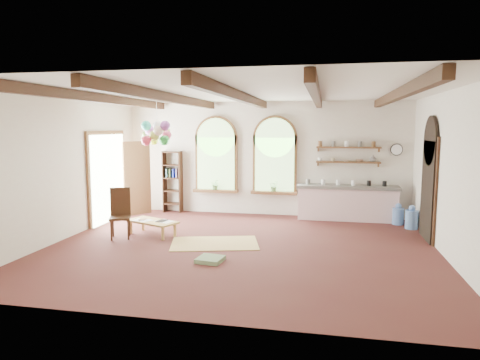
% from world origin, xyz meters
% --- Properties ---
extents(floor, '(8.00, 8.00, 0.00)m').
position_xyz_m(floor, '(0.00, 0.00, 0.00)').
color(floor, '#512621').
rests_on(floor, ground).
extents(ceiling_beams, '(6.20, 6.80, 0.18)m').
position_xyz_m(ceiling_beams, '(0.00, 0.00, 3.10)').
color(ceiling_beams, '#3E2213').
rests_on(ceiling_beams, ceiling).
extents(window_left, '(1.30, 0.28, 2.20)m').
position_xyz_m(window_left, '(-1.40, 3.43, 1.63)').
color(window_left, brown).
rests_on(window_left, floor).
extents(window_right, '(1.30, 0.28, 2.20)m').
position_xyz_m(window_right, '(0.30, 3.43, 1.63)').
color(window_right, brown).
rests_on(window_right, floor).
extents(left_doorway, '(0.10, 1.90, 2.50)m').
position_xyz_m(left_doorway, '(-3.95, 1.80, 1.15)').
color(left_doorway, brown).
rests_on(left_doorway, floor).
extents(right_doorway, '(0.10, 1.30, 2.40)m').
position_xyz_m(right_doorway, '(3.95, 1.50, 1.10)').
color(right_doorway, black).
rests_on(right_doorway, floor).
extents(kitchen_counter, '(2.68, 0.62, 0.94)m').
position_xyz_m(kitchen_counter, '(2.30, 3.20, 0.48)').
color(kitchen_counter, beige).
rests_on(kitchen_counter, floor).
extents(wall_shelf_lower, '(1.70, 0.24, 0.04)m').
position_xyz_m(wall_shelf_lower, '(2.30, 3.38, 1.55)').
color(wall_shelf_lower, brown).
rests_on(wall_shelf_lower, wall_back).
extents(wall_shelf_upper, '(1.70, 0.24, 0.04)m').
position_xyz_m(wall_shelf_upper, '(2.30, 3.38, 1.95)').
color(wall_shelf_upper, brown).
rests_on(wall_shelf_upper, wall_back).
extents(wall_clock, '(0.32, 0.04, 0.32)m').
position_xyz_m(wall_clock, '(3.55, 3.45, 1.90)').
color(wall_clock, black).
rests_on(wall_clock, wall_back).
extents(bookshelf, '(0.53, 0.32, 1.80)m').
position_xyz_m(bookshelf, '(-2.70, 3.32, 0.90)').
color(bookshelf, '#3E2213').
rests_on(bookshelf, floor).
extents(coffee_table, '(1.32, 0.97, 0.34)m').
position_xyz_m(coffee_table, '(-2.20, 0.60, 0.30)').
color(coffee_table, tan).
rests_on(coffee_table, floor).
extents(side_chair, '(0.58, 0.58, 1.13)m').
position_xyz_m(side_chair, '(-2.81, 0.22, 0.33)').
color(side_chair, '#3E2213').
rests_on(side_chair, floor).
extents(floor_mat, '(2.07, 1.57, 0.02)m').
position_xyz_m(floor_mat, '(-0.60, 0.17, 0.01)').
color(floor_mat, tan).
rests_on(floor_mat, floor).
extents(floor_cushion, '(0.52, 0.52, 0.08)m').
position_xyz_m(floor_cushion, '(-0.37, -1.03, 0.04)').
color(floor_cushion, '#708B60').
rests_on(floor_cushion, floor).
extents(water_jug_a, '(0.29, 0.29, 0.55)m').
position_xyz_m(water_jug_a, '(3.57, 2.88, 0.24)').
color(water_jug_a, '#5B84C4').
rests_on(water_jug_a, floor).
extents(water_jug_b, '(0.31, 0.31, 0.59)m').
position_xyz_m(water_jug_b, '(3.82, 2.44, 0.26)').
color(water_jug_b, '#5B84C4').
rests_on(water_jug_b, floor).
extents(balloon_cluster, '(0.86, 0.89, 1.15)m').
position_xyz_m(balloon_cluster, '(-2.41, 1.50, 2.34)').
color(balloon_cluster, white).
rests_on(balloon_cluster, floor).
extents(table_book, '(0.16, 0.22, 0.02)m').
position_xyz_m(table_book, '(-2.54, 0.65, 0.35)').
color(table_book, olive).
rests_on(table_book, coffee_table).
extents(tablet, '(0.24, 0.31, 0.01)m').
position_xyz_m(tablet, '(-1.97, 0.60, 0.35)').
color(tablet, black).
rests_on(tablet, coffee_table).
extents(potted_plant_left, '(0.27, 0.23, 0.30)m').
position_xyz_m(potted_plant_left, '(-1.40, 3.32, 0.85)').
color(potted_plant_left, '#598C4C').
rests_on(potted_plant_left, window_left).
extents(potted_plant_right, '(0.27, 0.23, 0.30)m').
position_xyz_m(potted_plant_right, '(0.30, 3.32, 0.85)').
color(potted_plant_right, '#598C4C').
rests_on(potted_plant_right, window_right).
extents(shelf_cup_a, '(0.12, 0.10, 0.10)m').
position_xyz_m(shelf_cup_a, '(1.55, 3.38, 1.62)').
color(shelf_cup_a, white).
rests_on(shelf_cup_a, wall_shelf_lower).
extents(shelf_cup_b, '(0.10, 0.10, 0.09)m').
position_xyz_m(shelf_cup_b, '(1.90, 3.38, 1.62)').
color(shelf_cup_b, beige).
rests_on(shelf_cup_b, wall_shelf_lower).
extents(shelf_bowl_a, '(0.22, 0.22, 0.05)m').
position_xyz_m(shelf_bowl_a, '(2.25, 3.38, 1.60)').
color(shelf_bowl_a, beige).
rests_on(shelf_bowl_a, wall_shelf_lower).
extents(shelf_bowl_b, '(0.20, 0.20, 0.06)m').
position_xyz_m(shelf_bowl_b, '(2.60, 3.38, 1.60)').
color(shelf_bowl_b, '#8C664C').
rests_on(shelf_bowl_b, wall_shelf_lower).
extents(shelf_vase, '(0.18, 0.18, 0.19)m').
position_xyz_m(shelf_vase, '(2.95, 3.38, 1.67)').
color(shelf_vase, slate).
rests_on(shelf_vase, wall_shelf_lower).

